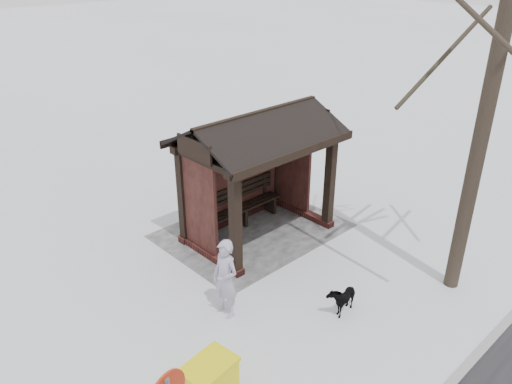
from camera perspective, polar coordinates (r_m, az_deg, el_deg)
ground at (r=12.19m, az=0.28°, el=-4.80°), size 120.00×120.00×0.00m
kerb at (r=9.75m, az=24.16°, el=-16.42°), size 120.00×0.15×0.06m
trampled_patch at (r=12.31m, az=-0.36°, el=-4.42°), size 4.20×3.20×0.02m
bus_shelter at (r=11.35m, az=-0.25°, el=4.95°), size 3.60×2.40×3.09m
pedestrian at (r=9.30m, az=-3.52°, el=-9.88°), size 0.40×0.59×1.58m
dog at (r=9.78m, az=9.82°, el=-11.74°), size 0.76×0.44×0.61m
grit_bin at (r=8.15m, az=-5.33°, el=-20.54°), size 0.90×0.67×0.64m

